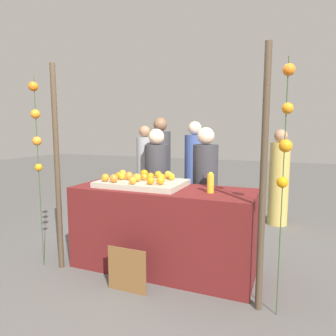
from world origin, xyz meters
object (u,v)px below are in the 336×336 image
(juice_bottle, at_px, (210,183))
(vendor_right, at_px, (205,194))
(orange_1, at_px, (144,173))
(chalkboard_sign, at_px, (127,270))
(stall_counter, at_px, (163,229))
(orange_0, at_px, (119,175))
(vendor_left, at_px, (157,191))

(juice_bottle, relative_size, vendor_right, 0.13)
(orange_1, xyz_separation_m, chalkboard_sign, (0.23, -0.84, -0.80))
(stall_counter, bearing_deg, orange_0, 174.20)
(stall_counter, xyz_separation_m, juice_bottle, (0.53, -0.04, 0.55))
(orange_0, relative_size, vendor_right, 0.05)
(orange_0, bearing_deg, orange_1, 42.27)
(vendor_right, bearing_deg, stall_counter, -112.89)
(chalkboard_sign, bearing_deg, vendor_left, 101.58)
(stall_counter, bearing_deg, vendor_right, 67.11)
(vendor_right, bearing_deg, orange_0, -144.38)
(stall_counter, relative_size, juice_bottle, 9.57)
(stall_counter, xyz_separation_m, vendor_right, (0.29, 0.68, 0.27))
(chalkboard_sign, bearing_deg, orange_0, 125.64)
(chalkboard_sign, height_order, vendor_right, vendor_right)
(orange_0, xyz_separation_m, chalkboard_sign, (0.46, -0.64, -0.79))
(vendor_right, bearing_deg, juice_bottle, -71.08)
(stall_counter, bearing_deg, chalkboard_sign, -101.80)
(chalkboard_sign, relative_size, vendor_right, 0.28)
(stall_counter, height_order, vendor_left, vendor_left)
(vendor_left, bearing_deg, orange_0, -107.60)
(stall_counter, relative_size, vendor_right, 1.26)
(orange_1, xyz_separation_m, juice_bottle, (0.89, -0.31, -0.01))
(stall_counter, xyz_separation_m, vendor_left, (-0.38, 0.68, 0.26))
(juice_bottle, bearing_deg, stall_counter, 175.28)
(chalkboard_sign, relative_size, vendor_left, 0.29)
(orange_0, height_order, orange_1, orange_1)
(stall_counter, relative_size, orange_1, 22.00)
(vendor_left, bearing_deg, orange_1, -86.32)
(stall_counter, height_order, orange_1, orange_1)
(stall_counter, height_order, vendor_right, vendor_right)
(juice_bottle, xyz_separation_m, vendor_left, (-0.91, 0.73, -0.29))
(juice_bottle, bearing_deg, chalkboard_sign, -140.75)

